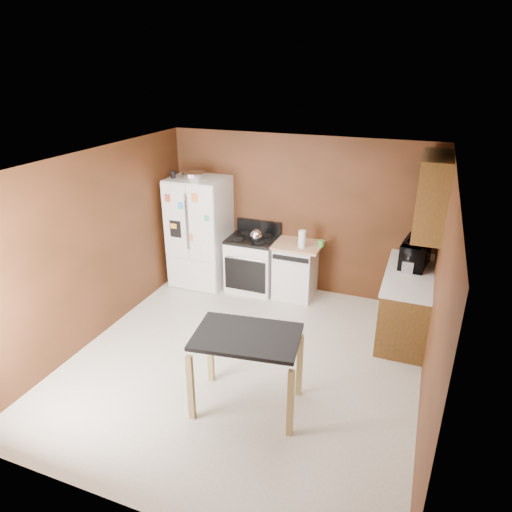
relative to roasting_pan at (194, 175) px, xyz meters
The scene contains 18 objects.
floor 3.06m from the roasting_pan, 49.17° to the right, with size 4.50×4.50×0.00m, color silver.
ceiling 2.53m from the roasting_pan, 49.17° to the right, with size 4.50×4.50×0.00m, color white.
wall_back 1.75m from the roasting_pan, 14.01° to the left, with size 4.20×4.20×0.00m, color #5E2D18.
wall_front 4.44m from the roasting_pan, 68.69° to the right, with size 4.20×4.20×0.00m, color #5E2D18.
wall_left 2.01m from the roasting_pan, 105.13° to the right, with size 4.50×4.50×0.00m, color #5E2D18.
wall_right 4.18m from the roasting_pan, 26.58° to the right, with size 4.50×4.50×0.00m, color #5E2D18.
roasting_pan is the anchor object (origin of this frame).
pen_cup 0.32m from the roasting_pan, 156.72° to the right, with size 0.08×0.08×0.12m, color black.
kettle 1.37m from the roasting_pan, ahead, with size 0.19×0.19×0.19m, color silver.
paper_towel 1.97m from the roasting_pan, ahead, with size 0.11×0.11×0.27m, color white.
green_canister 2.25m from the roasting_pan, ahead, with size 0.09×0.09×0.10m, color green.
toaster 3.48m from the roasting_pan, ahead, with size 0.14×0.24×0.17m, color silver.
microwave 3.52m from the roasting_pan, ahead, with size 0.60×0.41×0.33m, color black.
refrigerator 0.95m from the roasting_pan, 14.87° to the left, with size 0.90×0.80×1.80m.
gas_range 1.69m from the roasting_pan, ahead, with size 0.76×0.68×1.10m.
dishwasher 2.18m from the roasting_pan, ahead, with size 0.78×0.63×0.89m.
right_cabinets 3.58m from the roasting_pan, ahead, with size 0.63×1.58×2.45m.
island 3.40m from the roasting_pan, 53.09° to the right, with size 1.19×0.86×0.91m.
Camera 1 is at (1.85, -4.40, 3.48)m, focal length 32.00 mm.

